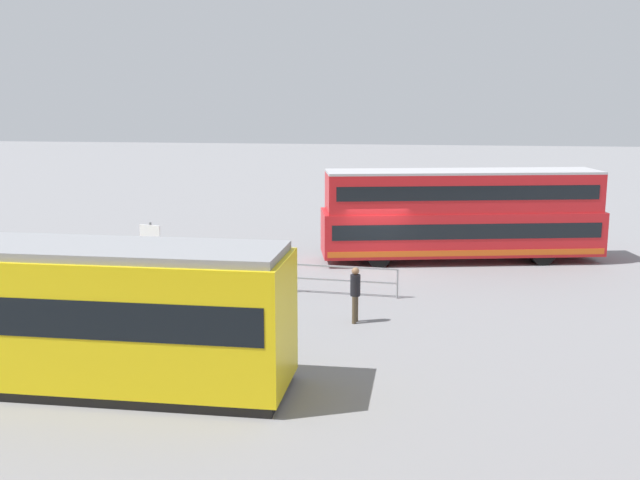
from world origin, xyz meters
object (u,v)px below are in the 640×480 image
object	(u,v)px
tram_yellow	(36,311)
pedestrian_crossing	(355,291)
pedestrian_near_railing	(243,265)
double_decker_bus	(461,215)
info_sign	(151,241)

from	to	relation	value
tram_yellow	pedestrian_crossing	bearing A→B (deg)	-140.28
pedestrian_near_railing	pedestrian_crossing	xyz separation A→B (m)	(-4.51, 3.64, 0.12)
double_decker_bus	pedestrian_crossing	xyz separation A→B (m)	(3.69, 9.60, -0.98)
tram_yellow	pedestrian_near_railing	xyz separation A→B (m)	(-2.82, -9.73, -0.93)
tram_yellow	info_sign	world-z (taller)	tram_yellow
double_decker_bus	tram_yellow	xyz separation A→B (m)	(11.02, 15.69, -0.17)
info_sign	tram_yellow	bearing A→B (deg)	95.34
pedestrian_crossing	info_sign	distance (m)	9.39
pedestrian_near_railing	pedestrian_crossing	distance (m)	5.80
pedestrian_near_railing	info_sign	size ratio (longest dim) A/B	0.70
tram_yellow	pedestrian_near_railing	bearing A→B (deg)	-106.13
tram_yellow	pedestrian_near_railing	size ratio (longest dim) A/B	7.87
double_decker_bus	info_sign	bearing A→B (deg)	23.59
pedestrian_near_railing	pedestrian_crossing	size ratio (longest dim) A/B	0.89
pedestrian_crossing	pedestrian_near_railing	bearing A→B (deg)	-38.91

